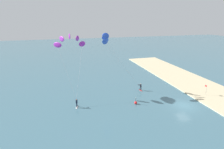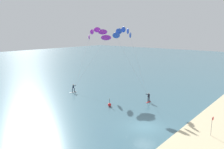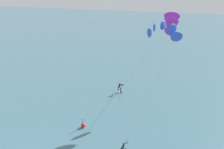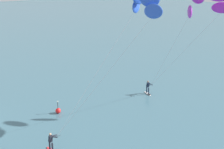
{
  "view_description": "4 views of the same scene",
  "coord_description": "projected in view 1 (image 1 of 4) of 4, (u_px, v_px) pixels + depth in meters",
  "views": [
    {
      "loc": [
        -25.75,
        21.62,
        16.1
      ],
      "look_at": [
        6.8,
        12.47,
        5.24
      ],
      "focal_mm": 28.61,
      "sensor_mm": 36.0,
      "label": 1
    },
    {
      "loc": [
        -23.29,
        -14.08,
        12.2
      ],
      "look_at": [
        5.46,
        10.13,
        4.81
      ],
      "focal_mm": 35.76,
      "sensor_mm": 36.0,
      "label": 2
    },
    {
      "loc": [
        14.16,
        -16.54,
        17.58
      ],
      "look_at": [
        5.55,
        13.35,
        5.55
      ],
      "focal_mm": 41.12,
      "sensor_mm": 36.0,
      "label": 3
    },
    {
      "loc": [
        29.73,
        -4.17,
        14.25
      ],
      "look_at": [
        6.33,
        13.39,
        4.2
      ],
      "focal_mm": 49.0,
      "sensor_mm": 36.0,
      "label": 4
    }
  ],
  "objects": [
    {
      "name": "beach_flag",
      "position": [
        206.0,
        88.0,
        38.06
      ],
      "size": [
        0.56,
        0.05,
        2.2
      ],
      "color": "gray",
      "rests_on": "sand_strip"
    },
    {
      "name": "marker_buoy",
      "position": [
        136.0,
        103.0,
        34.65
      ],
      "size": [
        0.56,
        0.56,
        1.38
      ],
      "color": "red",
      "rests_on": "ground"
    },
    {
      "name": "ground_plane",
      "position": [
        184.0,
        106.0,
        34.09
      ],
      "size": [
        240.0,
        240.0,
        0.0
      ],
      "primitive_type": "plane",
      "color": "#426B7A"
    },
    {
      "name": "kitesurfer_mid_water",
      "position": [
        70.0,
        42.0,
        36.47
      ],
      "size": [
        9.14,
        6.77,
        12.96
      ],
      "color": "white",
      "rests_on": "ground"
    },
    {
      "name": "kitesurfer_nearshore",
      "position": [
        107.0,
        41.0,
        38.14
      ],
      "size": [
        5.59,
        9.04,
        12.98
      ],
      "color": "red",
      "rests_on": "ground"
    }
  ]
}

